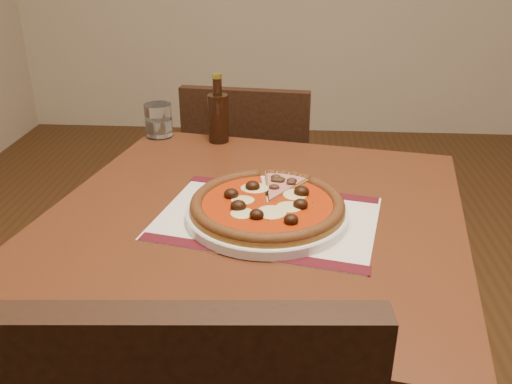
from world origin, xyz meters
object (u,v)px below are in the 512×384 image
(table, at_px, (255,253))
(water_glass, at_px, (159,120))
(plate, at_px, (267,213))
(chair_far, at_px, (251,185))
(pizza, at_px, (267,204))
(bottle, at_px, (218,115))

(table, xyz_separation_m, water_glass, (-0.29, 0.42, 0.15))
(table, xyz_separation_m, plate, (0.03, -0.03, 0.11))
(plate, xyz_separation_m, water_glass, (-0.31, 0.45, 0.03))
(table, relative_size, plate, 2.99)
(chair_far, bearing_deg, pizza, 102.84)
(chair_far, bearing_deg, plate, 102.85)
(pizza, bearing_deg, water_glass, 124.80)
(plate, bearing_deg, pizza, -103.16)
(chair_far, bearing_deg, bottle, 85.68)
(plate, distance_m, pizza, 0.02)
(chair_far, xyz_separation_m, pizza, (0.09, -0.74, 0.31))
(chair_far, relative_size, pizza, 2.82)
(chair_far, bearing_deg, water_glass, 58.36)
(bottle, bearing_deg, water_glass, 169.66)
(plate, bearing_deg, water_glass, 124.83)
(chair_far, height_order, bottle, bottle)
(pizza, relative_size, water_glass, 3.34)
(table, xyz_separation_m, bottle, (-0.12, 0.39, 0.17))
(table, bearing_deg, chair_far, 95.26)
(plate, bearing_deg, chair_far, 96.96)
(table, distance_m, chair_far, 0.73)
(water_glass, bearing_deg, pizza, -55.20)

